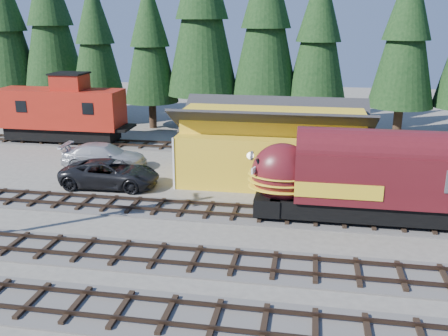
% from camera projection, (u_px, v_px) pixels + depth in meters
% --- Properties ---
extents(ground, '(120.00, 120.00, 0.00)m').
position_uv_depth(ground, '(253.00, 246.00, 24.20)').
color(ground, '#6B665B').
rests_on(ground, ground).
extents(track_spur, '(32.00, 3.20, 0.33)m').
position_uv_depth(track_spur, '(162.00, 146.00, 42.81)').
color(track_spur, '#4C4947').
rests_on(track_spur, ground).
extents(depot, '(12.80, 7.00, 5.30)m').
position_uv_depth(depot, '(272.00, 138.00, 33.24)').
color(depot, gold).
rests_on(depot, ground).
extents(conifer_backdrop, '(79.59, 23.84, 16.94)m').
position_uv_depth(conifer_backdrop, '(361.00, 24.00, 43.60)').
color(conifer_backdrop, black).
rests_on(conifer_backdrop, ground).
extents(locomotive, '(14.25, 2.83, 3.88)m').
position_uv_depth(locomotive, '(378.00, 183.00, 26.28)').
color(locomotive, black).
rests_on(locomotive, ground).
extents(caboose, '(10.97, 3.18, 5.70)m').
position_uv_depth(caboose, '(61.00, 111.00, 43.52)').
color(caboose, black).
rests_on(caboose, ground).
extents(pickup_truck_a, '(6.45, 3.14, 1.77)m').
position_uv_depth(pickup_truck_a, '(110.00, 174.00, 32.52)').
color(pickup_truck_a, black).
rests_on(pickup_truck_a, ground).
extents(pickup_truck_b, '(6.35, 2.90, 1.80)m').
position_uv_depth(pickup_truck_b, '(104.00, 156.00, 36.59)').
color(pickup_truck_b, '#AEB0B6').
rests_on(pickup_truck_b, ground).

